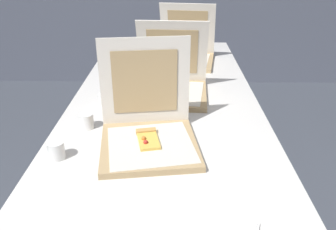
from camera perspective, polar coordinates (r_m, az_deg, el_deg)
The scene contains 8 objects.
table at distance 1.53m, azimuth -0.65°, elevation -0.72°, with size 0.86×2.33×0.76m.
pizza_box_front at distance 1.24m, azimuth -3.27°, elevation -2.56°, with size 0.38×0.38×0.36m.
pizza_box_middle at distance 1.65m, azimuth 0.51°, elevation 5.03°, with size 0.35×0.36×0.34m.
pizza_box_back at distance 2.15m, azimuth 2.91°, elevation 10.03°, with size 0.38×0.38×0.34m.
cup_white_mid at distance 1.55m, azimuth -10.39°, elevation 2.36°, with size 0.06×0.06×0.06m, color white.
cup_white_far at distance 1.90m, azimuth -7.33°, elevation 7.02°, with size 0.06×0.06×0.06m, color white.
cup_white_near_center at distance 1.39m, azimuth -13.26°, elevation -0.98°, with size 0.06×0.06×0.06m, color white.
cup_white_near_left at distance 1.22m, azimuth -17.91°, elevation -5.57°, with size 0.06×0.06×0.06m, color white.
Camera 1 is at (0.04, -0.73, 1.41)m, focal length 37.04 mm.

